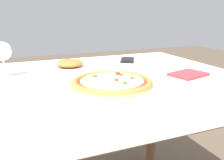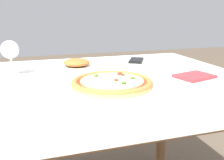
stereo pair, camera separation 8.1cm
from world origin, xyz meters
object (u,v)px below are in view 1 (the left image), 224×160
Objects in this scene: dining_table at (71,103)px; cell_phone at (127,60)px; wine_glass_far_left at (2,52)px; pizza_plate at (112,84)px; side_plate at (70,65)px.

cell_phone is (0.39, 0.31, 0.09)m from dining_table.
wine_glass_far_left is 0.93× the size of cell_phone.
cell_phone is at bearing 57.89° from pizza_plate.
side_plate is (-0.07, 0.36, 0.00)m from pizza_plate.
dining_table is at bearing 136.37° from pizza_plate.
cell_phone is 0.75× the size of side_plate.
pizza_plate is 1.58× the size of side_plate.
pizza_plate is at bearing -122.11° from cell_phone.
pizza_plate is at bearing -39.32° from wine_glass_far_left.
dining_table is at bearing -103.51° from side_plate.
dining_table is 9.70× the size of wine_glass_far_left.
wine_glass_far_left is (-0.35, 0.29, 0.09)m from pizza_plate.
pizza_plate reaches higher than cell_phone.
pizza_plate is 0.46m from wine_glass_far_left.
dining_table is 4.31× the size of pizza_plate.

